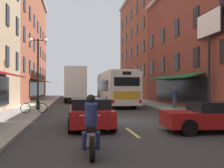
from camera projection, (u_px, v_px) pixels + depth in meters
name	position (u px, v px, depth m)	size (l,w,h in m)	color
ground_plane	(118.00, 123.00, 14.47)	(34.80, 80.00, 0.10)	#333335
lane_centre_dashes	(119.00, 122.00, 14.22)	(0.14, 73.90, 0.01)	#DBCC4C
sidewalk_left	(2.00, 122.00, 13.60)	(3.00, 80.00, 0.14)	#A39E93
sidewalk_right	(220.00, 118.00, 15.34)	(3.00, 80.00, 0.14)	#A39E93
billboard_sign	(209.00, 33.00, 18.92)	(0.40, 3.33, 7.02)	black
transit_bus	(115.00, 88.00, 26.76)	(2.66, 11.09, 3.28)	silver
box_truck	(76.00, 85.00, 32.20)	(2.55, 7.70, 4.06)	white
sedan_near	(90.00, 112.00, 12.52)	(1.94, 4.72, 1.34)	maroon
sedan_mid	(218.00, 116.00, 11.18)	(4.49, 2.10, 1.24)	maroon
sedan_far	(74.00, 94.00, 44.12)	(1.93, 4.29, 1.38)	maroon
motorcycle_rider	(91.00, 129.00, 7.46)	(0.62, 2.07, 1.66)	black
bicycle_near	(34.00, 108.00, 17.67)	(1.70, 0.48, 0.91)	black
pedestrian_rear	(175.00, 97.00, 21.66)	(0.36, 0.36, 1.70)	#4C4C51
street_lamp_twin	(38.00, 70.00, 20.55)	(1.42, 0.32, 5.41)	black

